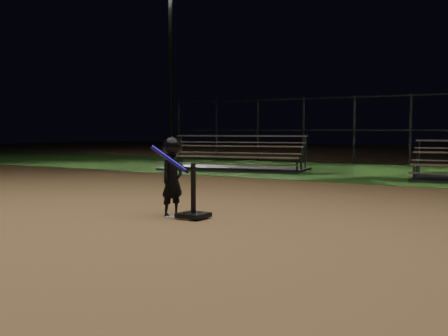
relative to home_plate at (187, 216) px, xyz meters
The scene contains 8 objects.
ground 0.01m from the home_plate, ahead, with size 80.00×80.00×0.00m, color #A27949.
grass_strip 10.00m from the home_plate, 90.00° to the left, with size 60.00×8.00×0.01m, color #295A1D.
home_plate is the anchor object (origin of this frame).
batting_tee 0.23m from the home_plate, 19.37° to the right, with size 0.38×0.38×0.76m.
child_batter 0.64m from the home_plate, 167.38° to the right, with size 0.49×0.50×1.15m.
bleacher_left 9.29m from the home_plate, 117.16° to the left, with size 4.80×3.05×1.09m.
backstop_fence 13.06m from the home_plate, 90.00° to the left, with size 20.08×0.08×2.50m.
light_pole_left 19.79m from the home_plate, 128.77° to the left, with size 0.90×0.53×8.30m.
Camera 1 is at (4.56, -6.17, 1.24)m, focal length 43.25 mm.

